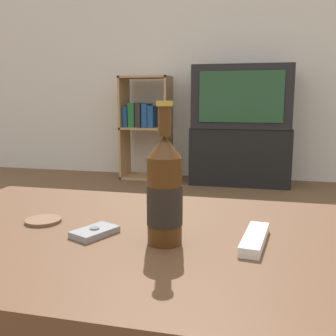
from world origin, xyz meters
TOP-DOWN VIEW (x-y plane):
  - back_wall at (0.00, 3.02)m, footprint 8.00×0.05m
  - coffee_table at (0.00, 0.00)m, footprint 1.05×0.69m
  - tv_stand at (0.12, 2.75)m, footprint 0.87×0.39m
  - television at (0.12, 2.75)m, footprint 0.84×0.42m
  - bookshelf at (-0.79, 2.81)m, footprint 0.46×0.30m
  - beer_bottle at (0.11, -0.04)m, footprint 0.07×0.07m
  - cell_phone at (-0.05, -0.03)m, footprint 0.09×0.11m
  - remote_control at (0.29, -0.01)m, footprint 0.06×0.17m
  - coaster at (-0.20, 0.02)m, footprint 0.08×0.08m

SIDE VIEW (x-z plane):
  - tv_stand at x=0.12m, z-range 0.00..0.50m
  - coffee_table at x=0.00m, z-range 0.16..0.63m
  - coaster at x=-0.20m, z-range 0.47..0.48m
  - cell_phone at x=-0.05m, z-range 0.47..0.48m
  - remote_control at x=0.29m, z-range 0.47..0.49m
  - bookshelf at x=-0.79m, z-range 0.04..1.00m
  - beer_bottle at x=0.11m, z-range 0.43..0.72m
  - television at x=0.12m, z-range 0.50..1.04m
  - back_wall at x=0.00m, z-range 0.00..2.60m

